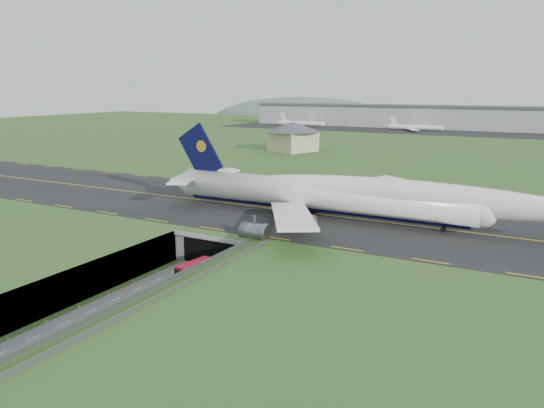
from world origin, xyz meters
The scene contains 10 objects.
ground centered at (0.00, 0.00, 0.00)m, with size 900.00×900.00×0.00m, color #3A6126.
airfield_deck centered at (0.00, 0.00, 3.00)m, with size 800.00×800.00×6.00m, color gray.
trench_road centered at (0.00, -7.50, 0.10)m, with size 12.00×75.00×0.20m, color slate.
taxiway centered at (0.00, 33.00, 6.09)m, with size 800.00×44.00×0.18m, color black.
tunnel_portal centered at (0.00, 16.71, 3.33)m, with size 17.00×22.30×6.00m.
guideway centered at (11.00, -19.11, 5.32)m, with size 3.00×53.00×7.05m.
jumbo_jet centered at (18.34, 30.61, 11.31)m, with size 92.00×59.73×19.75m.
shuttle_tram centered at (2.26, 0.75, 1.73)m, with size 3.82×8.02×3.15m.
service_building centered at (-45.77, 136.10, 13.65)m, with size 30.78×30.78×12.91m.
cargo_terminal centered at (-0.20, 299.41, 13.96)m, with size 320.00×67.00×15.60m.
Camera 1 is at (56.06, -70.44, 33.10)m, focal length 35.00 mm.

